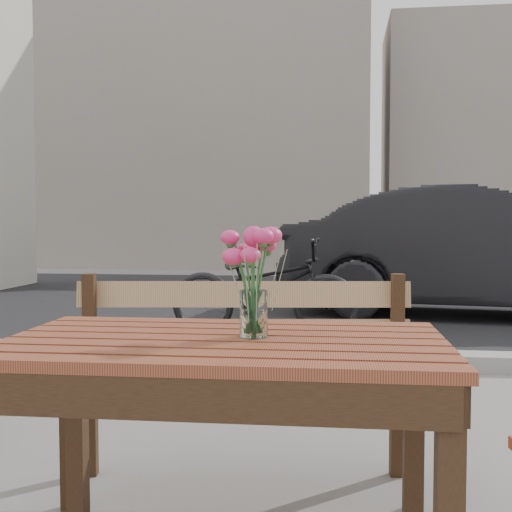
{
  "coord_description": "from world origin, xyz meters",
  "views": [
    {
      "loc": [
        0.33,
        -1.8,
        1.08
      ],
      "look_at": [
        0.1,
        0.03,
        0.98
      ],
      "focal_mm": 45.0,
      "sensor_mm": 36.0,
      "label": 1
    }
  ],
  "objects": [
    {
      "name": "street",
      "position": [
        0.0,
        5.06,
        0.03
      ],
      "size": [
        30.0,
        8.12,
        0.12
      ],
      "color": "black",
      "rests_on": "ground"
    },
    {
      "name": "backdrop_buildings",
      "position": [
        0.17,
        14.4,
        3.6
      ],
      "size": [
        15.5,
        4.0,
        8.0
      ],
      "color": "gray",
      "rests_on": "ground"
    },
    {
      "name": "main_table",
      "position": [
        0.02,
        -0.05,
        0.63
      ],
      "size": [
        1.23,
        0.73,
        0.75
      ],
      "rotation": [
        0.0,
        0.0,
        0.01
      ],
      "color": "maroon",
      "rests_on": "ground"
    },
    {
      "name": "main_bench",
      "position": [
        -0.05,
        0.78,
        0.54
      ],
      "size": [
        1.46,
        0.59,
        0.88
      ],
      "rotation": [
        0.0,
        0.0,
        0.12
      ],
      "color": "#A47955",
      "rests_on": "ground"
    },
    {
      "name": "main_vase",
      "position": [
        0.1,
        -0.02,
        0.95
      ],
      "size": [
        0.17,
        0.17,
        0.31
      ],
      "color": "white",
      "rests_on": "main_table"
    },
    {
      "name": "parked_car",
      "position": [
        1.96,
        5.82,
        0.74
      ],
      "size": [
        4.65,
        2.18,
        1.47
      ],
      "primitive_type": "imported",
      "rotation": [
        0.0,
        0.0,
        1.43
      ],
      "color": "black",
      "rests_on": "ground"
    },
    {
      "name": "bicycle",
      "position": [
        -0.36,
        4.15,
        0.47
      ],
      "size": [
        1.82,
        0.73,
        0.94
      ],
      "primitive_type": "imported",
      "rotation": [
        0.0,
        0.0,
        1.51
      ],
      "color": "black",
      "rests_on": "ground"
    }
  ]
}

